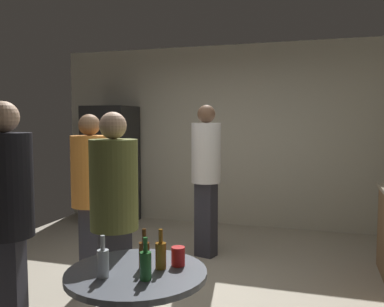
# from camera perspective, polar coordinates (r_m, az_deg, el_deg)

# --- Properties ---
(ground_plane) EXTENTS (5.20, 5.20, 0.10)m
(ground_plane) POSITION_cam_1_polar(r_m,az_deg,el_deg) (4.06, -3.89, -19.11)
(ground_plane) COLOR #B2A893
(wall_back) EXTENTS (5.32, 0.06, 2.70)m
(wall_back) POSITION_cam_1_polar(r_m,az_deg,el_deg) (6.25, 4.77, 2.46)
(wall_back) COLOR beige
(wall_back) RESTS_ON ground_plane
(refrigerator) EXTENTS (0.70, 0.68, 1.80)m
(refrigerator) POSITION_cam_1_polar(r_m,az_deg,el_deg) (6.48, -11.15, -1.53)
(refrigerator) COLOR black
(refrigerator) RESTS_ON ground_plane
(foreground_table) EXTENTS (0.80, 0.80, 0.73)m
(foreground_table) POSITION_cam_1_polar(r_m,az_deg,el_deg) (2.47, -7.68, -18.07)
(foreground_table) COLOR #4C515B
(foreground_table) RESTS_ON ground_plane
(beer_bottle_amber) EXTENTS (0.06, 0.06, 0.23)m
(beer_bottle_amber) POSITION_cam_1_polar(r_m,az_deg,el_deg) (2.42, -4.36, -13.76)
(beer_bottle_amber) COLOR #8C5919
(beer_bottle_amber) RESTS_ON foreground_table
(beer_bottle_brown) EXTENTS (0.06, 0.06, 0.23)m
(beer_bottle_brown) POSITION_cam_1_polar(r_m,az_deg,el_deg) (2.44, -6.64, -13.67)
(beer_bottle_brown) COLOR #593314
(beer_bottle_brown) RESTS_ON foreground_table
(beer_bottle_green) EXTENTS (0.06, 0.06, 0.23)m
(beer_bottle_green) POSITION_cam_1_polar(r_m,az_deg,el_deg) (2.27, -6.45, -15.03)
(beer_bottle_green) COLOR #26662D
(beer_bottle_green) RESTS_ON foreground_table
(beer_bottle_clear) EXTENTS (0.06, 0.06, 0.23)m
(beer_bottle_clear) POSITION_cam_1_polar(r_m,az_deg,el_deg) (2.34, -12.23, -14.49)
(beer_bottle_clear) COLOR silver
(beer_bottle_clear) RESTS_ON foreground_table
(plastic_cup_red) EXTENTS (0.08, 0.08, 0.11)m
(plastic_cup_red) POSITION_cam_1_polar(r_m,az_deg,el_deg) (2.47, -1.93, -14.05)
(plastic_cup_red) COLOR red
(plastic_cup_red) RESTS_ON foreground_table
(person_in_orange_shirt) EXTENTS (0.47, 0.47, 1.64)m
(person_in_orange_shirt) POSITION_cam_1_polar(r_m,az_deg,el_deg) (3.83, -13.88, -4.91)
(person_in_orange_shirt) COLOR #2D2D38
(person_in_orange_shirt) RESTS_ON ground_plane
(person_in_black_shirt) EXTENTS (0.44, 0.44, 1.70)m
(person_in_black_shirt) POSITION_cam_1_polar(r_m,az_deg,el_deg) (2.90, -24.33, -7.42)
(person_in_black_shirt) COLOR #2D2D38
(person_in_black_shirt) RESTS_ON ground_plane
(person_in_olive_shirt) EXTENTS (0.48, 0.48, 1.64)m
(person_in_olive_shirt) POSITION_cam_1_polar(r_m,az_deg,el_deg) (2.99, -10.73, -7.48)
(person_in_olive_shirt) COLOR #2D2D38
(person_in_olive_shirt) RESTS_ON ground_plane
(person_in_white_shirt) EXTENTS (0.42, 0.42, 1.76)m
(person_in_white_shirt) POSITION_cam_1_polar(r_m,az_deg,el_deg) (4.74, 1.97, -2.05)
(person_in_white_shirt) COLOR #2D2D38
(person_in_white_shirt) RESTS_ON ground_plane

